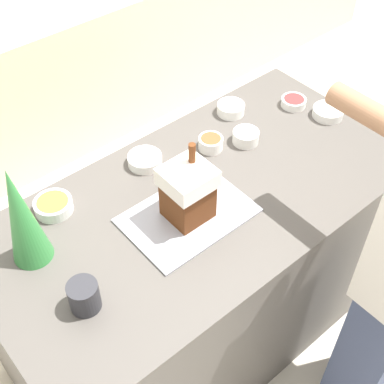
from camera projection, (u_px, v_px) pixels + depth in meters
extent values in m
plane|color=beige|center=(200.00, 327.00, 2.59)|extent=(12.00, 12.00, 0.00)
cube|color=beige|center=(12.00, 93.00, 3.19)|extent=(6.00, 0.60, 0.89)
cube|color=#514C47|center=(201.00, 271.00, 2.26)|extent=(1.64, 0.82, 0.91)
cube|color=#9E9EA8|center=(188.00, 215.00, 1.87)|extent=(0.44, 0.31, 0.01)
cube|color=#5B2D14|center=(188.00, 200.00, 1.82)|extent=(0.14, 0.14, 0.15)
cube|color=white|center=(188.00, 178.00, 1.74)|extent=(0.16, 0.15, 0.07)
cylinder|color=#5B2D14|center=(192.00, 153.00, 1.72)|extent=(0.02, 0.02, 0.07)
cone|color=#33843D|center=(21.00, 216.00, 1.62)|extent=(0.13, 0.13, 0.38)
cylinder|color=white|center=(246.00, 137.00, 2.13)|extent=(0.11, 0.11, 0.05)
cylinder|color=green|center=(246.00, 133.00, 2.12)|extent=(0.09, 0.09, 0.01)
cylinder|color=white|center=(328.00, 112.00, 2.26)|extent=(0.13, 0.13, 0.04)
cylinder|color=yellow|center=(329.00, 110.00, 2.25)|extent=(0.11, 0.11, 0.01)
cylinder|color=silver|center=(53.00, 206.00, 1.88)|extent=(0.14, 0.14, 0.04)
cylinder|color=yellow|center=(53.00, 203.00, 1.87)|extent=(0.11, 0.11, 0.01)
cylinder|color=white|center=(294.00, 102.00, 2.31)|extent=(0.11, 0.11, 0.04)
cylinder|color=red|center=(294.00, 100.00, 2.30)|extent=(0.09, 0.09, 0.01)
cylinder|color=white|center=(231.00, 109.00, 2.27)|extent=(0.12, 0.12, 0.04)
cylinder|color=yellow|center=(231.00, 106.00, 2.26)|extent=(0.10, 0.10, 0.01)
cylinder|color=white|center=(211.00, 143.00, 2.11)|extent=(0.10, 0.10, 0.05)
cylinder|color=brown|center=(211.00, 139.00, 2.09)|extent=(0.08, 0.08, 0.01)
cylinder|color=white|center=(145.00, 160.00, 2.05)|extent=(0.13, 0.13, 0.04)
cylinder|color=red|center=(145.00, 157.00, 2.04)|extent=(0.11, 0.11, 0.01)
cylinder|color=#2D2D33|center=(84.00, 296.00, 1.58)|extent=(0.09, 0.09, 0.10)
cube|color=#424C6B|center=(382.00, 340.00, 2.07)|extent=(0.35, 0.20, 0.85)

